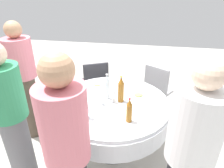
{
  "coord_description": "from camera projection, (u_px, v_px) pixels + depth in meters",
  "views": [
    {
      "loc": [
        0.35,
        -1.97,
        1.99
      ],
      "look_at": [
        0.0,
        0.0,
        0.97
      ],
      "focal_mm": 32.05,
      "sensor_mm": 36.0,
      "label": 1
    }
  ],
  "objects": [
    {
      "name": "ground_plane",
      "position": [
        112.0,
        148.0,
        2.69
      ],
      "size": [
        10.0,
        10.0,
        0.0
      ],
      "primitive_type": "plane",
      "color": "#B7B2A8"
    },
    {
      "name": "dining_table",
      "position": [
        112.0,
        111.0,
        2.42
      ],
      "size": [
        1.38,
        1.38,
        0.74
      ],
      "color": "white",
      "rests_on": "ground_plane"
    },
    {
      "name": "bottle_clear_west",
      "position": [
        107.0,
        87.0,
        2.35
      ],
      "size": [
        0.06,
        0.06,
        0.32
      ],
      "color": "silver",
      "rests_on": "dining_table"
    },
    {
      "name": "bottle_amber_south",
      "position": [
        129.0,
        111.0,
        1.96
      ],
      "size": [
        0.06,
        0.06,
        0.27
      ],
      "color": "#8C5619",
      "rests_on": "dining_table"
    },
    {
      "name": "bottle_amber_rear",
      "position": [
        121.0,
        90.0,
        2.29
      ],
      "size": [
        0.07,
        0.07,
        0.32
      ],
      "color": "#8C5619",
      "rests_on": "dining_table"
    },
    {
      "name": "wine_glass_far",
      "position": [
        113.0,
        93.0,
        2.29
      ],
      "size": [
        0.07,
        0.07,
        0.16
      ],
      "color": "white",
      "rests_on": "dining_table"
    },
    {
      "name": "wine_glass_left",
      "position": [
        102.0,
        97.0,
        2.26
      ],
      "size": [
        0.06,
        0.06,
        0.14
      ],
      "color": "white",
      "rests_on": "dining_table"
    },
    {
      "name": "wine_glass_front",
      "position": [
        87.0,
        110.0,
        2.02
      ],
      "size": [
        0.08,
        0.08,
        0.14
      ],
      "color": "white",
      "rests_on": "dining_table"
    },
    {
      "name": "wine_glass_near",
      "position": [
        120.0,
        77.0,
        2.69
      ],
      "size": [
        0.07,
        0.07,
        0.15
      ],
      "color": "white",
      "rests_on": "dining_table"
    },
    {
      "name": "plate_inner",
      "position": [
        97.0,
        85.0,
        2.69
      ],
      "size": [
        0.22,
        0.22,
        0.04
      ],
      "color": "white",
      "rests_on": "dining_table"
    },
    {
      "name": "plate_right",
      "position": [
        138.0,
        96.0,
        2.44
      ],
      "size": [
        0.23,
        0.23,
        0.04
      ],
      "color": "white",
      "rests_on": "dining_table"
    },
    {
      "name": "plate_mid",
      "position": [
        79.0,
        104.0,
        2.28
      ],
      "size": [
        0.2,
        0.2,
        0.02
      ],
      "color": "white",
      "rests_on": "dining_table"
    },
    {
      "name": "spoon_south",
      "position": [
        118.0,
        108.0,
        2.22
      ],
      "size": [
        0.15,
        0.12,
        0.0
      ],
      "primitive_type": "cube",
      "rotation": [
        0.0,
        0.0,
        3.79
      ],
      "color": "silver",
      "rests_on": "dining_table"
    },
    {
      "name": "fork_rear",
      "position": [
        139.0,
        115.0,
        2.1
      ],
      "size": [
        0.18,
        0.02,
        0.0
      ],
      "primitive_type": "cube",
      "rotation": [
        0.0,
        0.0,
        0.03
      ],
      "color": "silver",
      "rests_on": "dining_table"
    },
    {
      "name": "knife_far",
      "position": [
        110.0,
        127.0,
        1.93
      ],
      "size": [
        0.15,
        0.12,
        0.0
      ],
      "primitive_type": "cube",
      "rotation": [
        0.0,
        0.0,
        0.65
      ],
      "color": "silver",
      "rests_on": "dining_table"
    },
    {
      "name": "person_west",
      "position": [
        188.0,
        162.0,
        1.41
      ],
      "size": [
        0.34,
        0.34,
        1.64
      ],
      "rotation": [
        0.0,
        0.0,
        3.81
      ],
      "color": "#26262B",
      "rests_on": "ground_plane"
    },
    {
      "name": "person_south",
      "position": [
        24.0,
        81.0,
        2.6
      ],
      "size": [
        0.34,
        0.34,
        1.61
      ],
      "rotation": [
        0.0,
        0.0,
        1.47
      ],
      "color": "#4C3F33",
      "rests_on": "ground_plane"
    },
    {
      "name": "person_rear",
      "position": [
        11.0,
        118.0,
        1.94
      ],
      "size": [
        0.34,
        0.34,
        1.57
      ],
      "rotation": [
        0.0,
        0.0,
        2.16
      ],
      "color": "slate",
      "rests_on": "ground_plane"
    },
    {
      "name": "person_far",
      "position": [
        68.0,
        153.0,
        1.47
      ],
      "size": [
        0.34,
        0.34,
        1.65
      ],
      "rotation": [
        0.0,
        0.0,
        2.98
      ],
      "color": "#26262B",
      "rests_on": "ground_plane"
    },
    {
      "name": "chair_front",
      "position": [
        95.0,
        81.0,
        3.32
      ],
      "size": [
        0.54,
        0.54,
        0.87
      ],
      "rotation": [
        0.0,
        0.0,
        0.46
      ],
      "color": "#2D2D33",
      "rests_on": "ground_plane"
    },
    {
      "name": "chair_near",
      "position": [
        159.0,
        86.0,
        3.17
      ],
      "size": [
        0.55,
        0.55,
        0.87
      ],
      "rotation": [
        0.0,
        0.0,
        -0.57
      ],
      "color": "#99999E",
      "rests_on": "ground_plane"
    }
  ]
}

